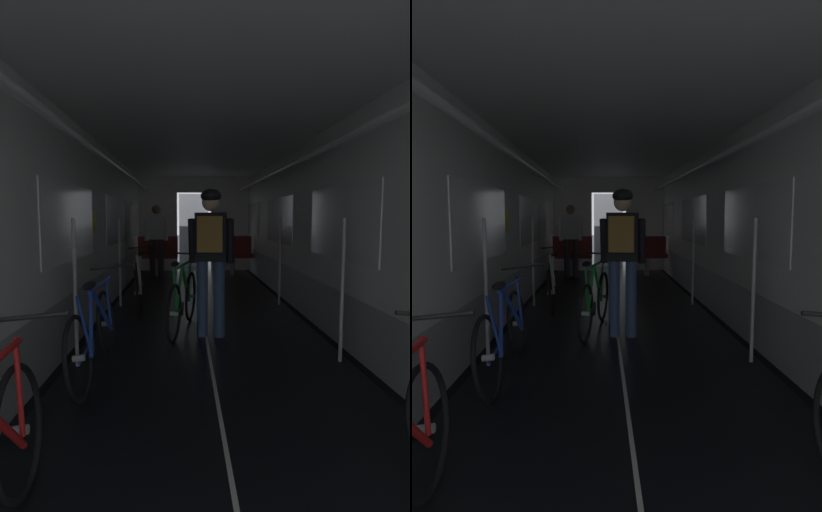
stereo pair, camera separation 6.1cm
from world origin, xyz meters
The scene contains 8 objects.
train_car_shell centered at (0.00, 3.60, 1.70)m, with size 3.14×12.34×2.57m.
bench_seat_far_left centered at (-0.90, 8.07, 0.57)m, with size 0.98×0.51×0.95m.
bench_seat_far_right centered at (0.90, 8.07, 0.57)m, with size 0.98×0.51×0.95m.
bicycle_white centered at (-0.97, 4.53, 0.38)m, with size 0.44×1.69×0.95m.
bicycle_blue centered at (-1.05, 1.87, 0.38)m, with size 0.44×1.69×0.95m.
person_cyclist_aisle centered at (0.05, 2.98, 1.07)m, with size 0.55×0.42×1.73m.
bicycle_green_in_aisle centered at (-0.27, 3.25, 0.38)m, with size 0.49×1.67×0.94m.
person_standing_near_bench centered at (-0.90, 7.70, 0.98)m, with size 0.53×0.23×1.69m.
Camera 2 is at (-0.18, -1.70, 1.41)m, focal length 28.51 mm.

